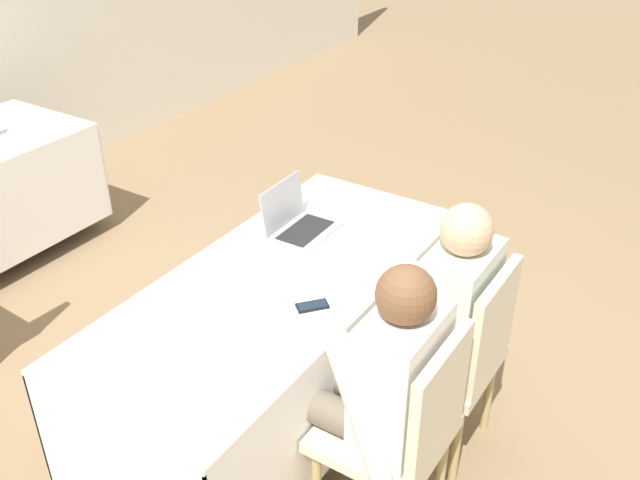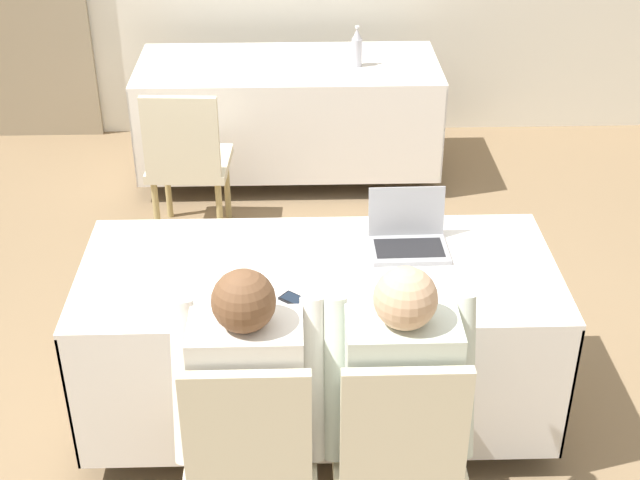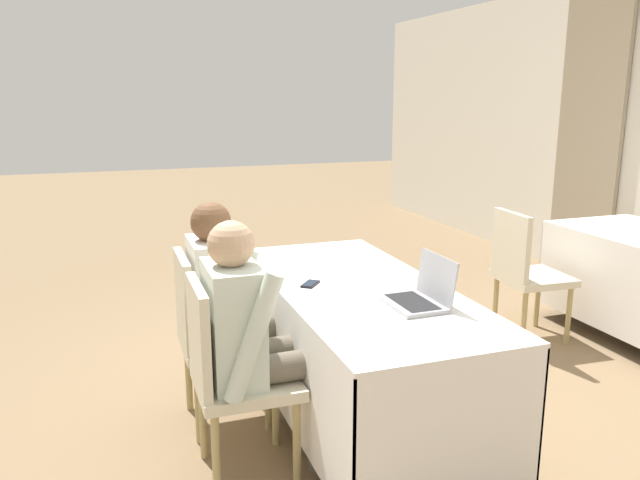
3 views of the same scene
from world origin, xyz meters
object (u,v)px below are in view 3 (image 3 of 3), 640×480
at_px(cell_phone, 310,284).
at_px(person_white_shirt, 251,333).
at_px(laptop, 420,296).
at_px(chair_near_right, 229,370).
at_px(chair_near_left, 210,331).
at_px(chair_far_spare, 525,269).
at_px(person_checkered_shirt, 229,299).

height_order(cell_phone, person_white_shirt, person_white_shirt).
xyz_separation_m(cell_phone, person_white_shirt, (0.33, -0.38, -0.09)).
relative_size(laptop, person_white_shirt, 0.27).
distance_m(cell_phone, chair_near_right, 0.64).
xyz_separation_m(chair_near_left, chair_far_spare, (-0.43, 2.24, 0.00)).
distance_m(chair_near_left, person_white_shirt, 0.53).
bearing_deg(chair_near_left, chair_near_right, -180.00).
distance_m(chair_near_left, person_checkered_shirt, 0.19).
height_order(cell_phone, chair_near_left, chair_near_left).
bearing_deg(person_checkered_shirt, chair_far_spare, -78.55).
relative_size(chair_near_right, person_white_shirt, 0.78).
xyz_separation_m(chair_near_right, chair_far_spare, (-0.93, 2.24, 0.00)).
relative_size(chair_near_left, person_checkered_shirt, 0.78).
bearing_deg(chair_near_left, chair_far_spare, -79.07).
distance_m(laptop, person_checkered_shirt, 0.98).
relative_size(chair_near_left, person_white_shirt, 0.78).
relative_size(cell_phone, person_white_shirt, 0.11).
distance_m(chair_far_spare, person_checkered_shirt, 2.19).
bearing_deg(laptop, person_checkered_shirt, -130.06).
distance_m(cell_phone, person_white_shirt, 0.52).
relative_size(person_checkered_shirt, person_white_shirt, 1.00).
relative_size(laptop, chair_near_right, 0.34).
bearing_deg(chair_far_spare, laptop, 130.23).
xyz_separation_m(laptop, cell_phone, (-0.45, -0.37, -0.04)).
relative_size(cell_phone, chair_near_right, 0.15).
height_order(cell_phone, person_checkered_shirt, person_checkered_shirt).
bearing_deg(laptop, chair_near_right, -98.88).
relative_size(cell_phone, chair_near_left, 0.15).
distance_m(laptop, cell_phone, 0.59).
relative_size(cell_phone, chair_far_spare, 0.15).
height_order(chair_near_left, chair_far_spare, same).
distance_m(chair_near_left, chair_near_right, 0.49).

